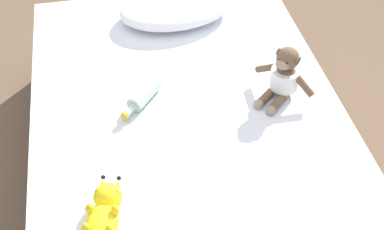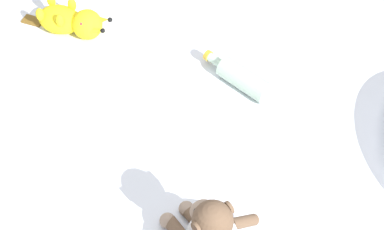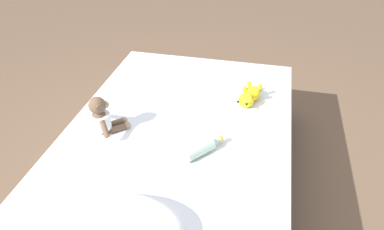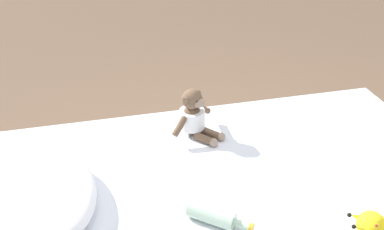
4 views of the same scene
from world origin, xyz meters
name	(u,v)px [view 1 (image 1 of 4)]	position (x,y,z in m)	size (l,w,h in m)	color
ground_plane	(190,188)	(0.00, 0.00, 0.00)	(16.00, 16.00, 0.00)	brown
bed	(190,156)	(0.00, 0.00, 0.23)	(1.33, 2.05, 0.47)	#2D2D33
pillow	(176,7)	(0.07, 0.73, 0.53)	(0.62, 0.44, 0.12)	white
plush_monkey	(284,76)	(0.41, 0.07, 0.56)	(0.25, 0.26, 0.24)	brown
plush_yellow_creature	(105,212)	(-0.38, -0.43, 0.52)	(0.16, 0.33, 0.10)	yellow
glass_bottle	(144,95)	(-0.17, 0.14, 0.50)	(0.20, 0.22, 0.07)	#B2D1B7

